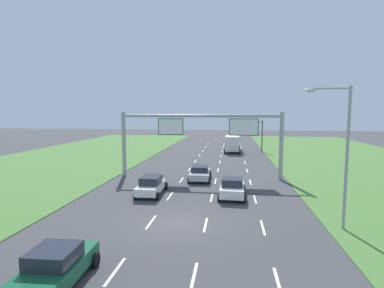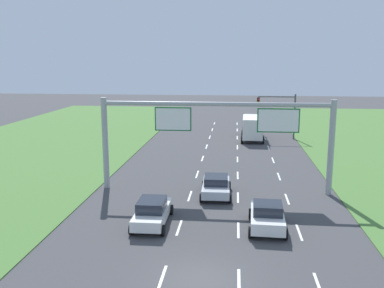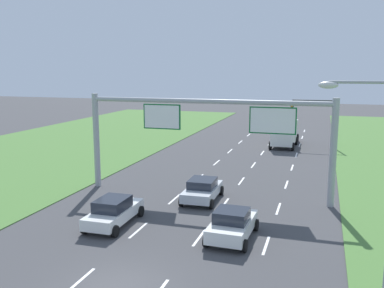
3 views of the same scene
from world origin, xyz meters
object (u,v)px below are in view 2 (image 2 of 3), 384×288
object	(u,v)px
car_near_red	(152,212)
traffic_light_mast	(279,108)
sign_gantry	(218,127)
box_truck	(252,126)
car_lead_silver	(267,216)
car_mid_lane	(216,186)

from	to	relation	value
car_near_red	traffic_light_mast	bearing A→B (deg)	70.30
car_near_red	sign_gantry	bearing A→B (deg)	62.18
sign_gantry	traffic_light_mast	distance (m)	23.31
box_truck	traffic_light_mast	size ratio (longest dim) A/B	1.36
car_lead_silver	traffic_light_mast	xyz separation A→B (m)	(3.38, 29.40, 3.07)
car_mid_lane	traffic_light_mast	distance (m)	24.61
car_lead_silver	traffic_light_mast	distance (m)	29.75
car_mid_lane	sign_gantry	bearing A→B (deg)	85.20
box_truck	car_near_red	bearing A→B (deg)	-102.16
car_near_red	car_mid_lane	world-z (taller)	car_near_red
car_lead_silver	car_mid_lane	bearing A→B (deg)	121.12
car_near_red	box_truck	size ratio (longest dim) A/B	0.59
car_near_red	car_mid_lane	xyz separation A→B (m)	(3.58, 5.90, -0.04)
car_near_red	sign_gantry	xyz separation A→B (m)	(3.64, 7.05, 4.08)
box_truck	traffic_light_mast	distance (m)	3.96
sign_gantry	car_mid_lane	bearing A→B (deg)	-93.35
car_mid_lane	sign_gantry	size ratio (longest dim) A/B	0.25
car_lead_silver	traffic_light_mast	size ratio (longest dim) A/B	0.74
car_near_red	car_mid_lane	bearing A→B (deg)	58.28
car_lead_silver	sign_gantry	bearing A→B (deg)	116.55
traffic_light_mast	car_mid_lane	bearing A→B (deg)	-105.84
car_lead_silver	sign_gantry	world-z (taller)	sign_gantry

